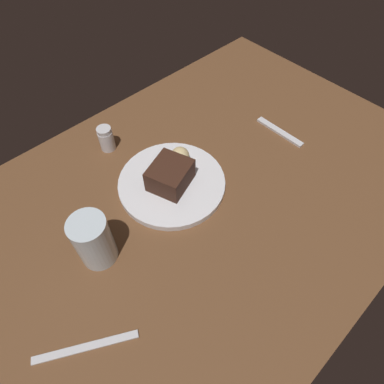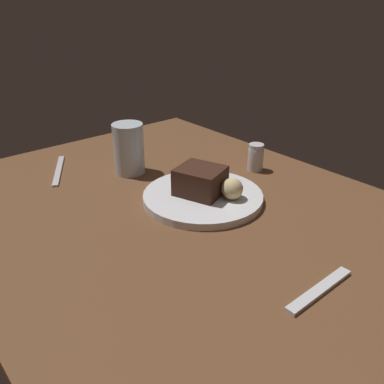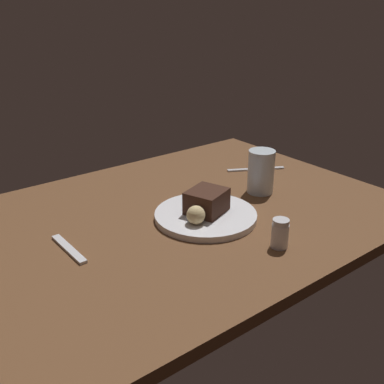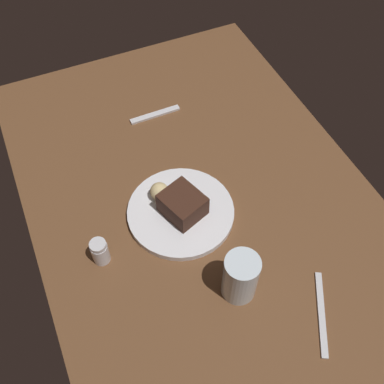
% 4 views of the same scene
% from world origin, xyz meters
% --- Properties ---
extents(dining_table, '(1.20, 0.84, 0.03)m').
position_xyz_m(dining_table, '(0.00, 0.00, 0.01)').
color(dining_table, brown).
rests_on(dining_table, ground).
extents(dessert_plate, '(0.26, 0.26, 0.02)m').
position_xyz_m(dessert_plate, '(-0.06, 0.07, 0.04)').
color(dessert_plate, silver).
rests_on(dessert_plate, dining_table).
extents(chocolate_cake_slice, '(0.12, 0.11, 0.06)m').
position_xyz_m(chocolate_cake_slice, '(-0.06, 0.06, 0.08)').
color(chocolate_cake_slice, '#381E14').
rests_on(chocolate_cake_slice, dessert_plate).
extents(bread_roll, '(0.05, 0.05, 0.05)m').
position_xyz_m(bread_roll, '(0.00, 0.10, 0.07)').
color(bread_roll, '#DBC184').
rests_on(bread_roll, dessert_plate).
extents(salt_shaker, '(0.04, 0.04, 0.07)m').
position_xyz_m(salt_shaker, '(-0.10, 0.28, 0.06)').
color(salt_shaker, silver).
rests_on(salt_shaker, dining_table).
extents(water_glass, '(0.08, 0.08, 0.13)m').
position_xyz_m(water_glass, '(-0.29, 0.03, 0.09)').
color(water_glass, silver).
rests_on(water_glass, dining_table).
extents(dessert_spoon, '(0.02, 0.15, 0.01)m').
position_xyz_m(dessert_spoon, '(0.29, -0.00, 0.03)').
color(dessert_spoon, silver).
rests_on(dessert_spoon, dining_table).
extents(butter_knife, '(0.17, 0.10, 0.01)m').
position_xyz_m(butter_knife, '(-0.41, -0.11, 0.03)').
color(butter_knife, silver).
rests_on(butter_knife, dining_table).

